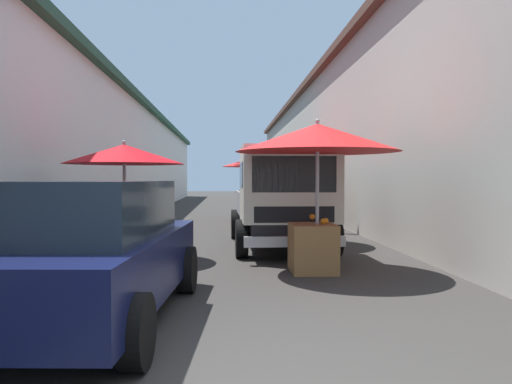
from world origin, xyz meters
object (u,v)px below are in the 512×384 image
(parked_scooter, at_px, (307,209))
(plastic_stool, at_px, (141,234))
(fruit_stall_near_right, at_px, (317,152))
(vendor_by_crates, at_px, (332,201))
(hatchback_car, at_px, (83,251))
(delivery_truck, at_px, (284,201))
(fruit_stall_far_right, at_px, (278,166))
(fruit_stall_mid_lane, at_px, (262,168))
(fruit_stall_near_left, at_px, (287,169))
(fruit_stall_far_left, at_px, (122,172))

(parked_scooter, bearing_deg, plastic_stool, 146.11)
(fruit_stall_near_right, xyz_separation_m, vendor_by_crates, (5.70, -1.44, -1.01))
(hatchback_car, xyz_separation_m, vendor_by_crates, (8.36, -4.32, 0.15))
(delivery_truck, height_order, plastic_stool, delivery_truck)
(fruit_stall_far_right, xyz_separation_m, hatchback_car, (-9.67, 2.97, -1.11))
(fruit_stall_mid_lane, relative_size, plastic_stool, 6.57)
(fruit_stall_near_left, relative_size, vendor_by_crates, 1.59)
(fruit_stall_near_left, height_order, fruit_stall_mid_lane, fruit_stall_mid_lane)
(fruit_stall_far_left, height_order, delivery_truck, fruit_stall_far_left)
(hatchback_car, xyz_separation_m, delivery_truck, (4.86, -2.61, 0.30))
(fruit_stall_far_right, xyz_separation_m, delivery_truck, (-4.81, 0.36, -0.80))
(fruit_stall_mid_lane, height_order, plastic_stool, fruit_stall_mid_lane)
(hatchback_car, bearing_deg, delivery_truck, -28.23)
(fruit_stall_near_left, bearing_deg, hatchback_car, 155.00)
(fruit_stall_mid_lane, distance_m, delivery_truck, 7.75)
(fruit_stall_mid_lane, bearing_deg, parked_scooter, -107.28)
(hatchback_car, bearing_deg, fruit_stall_near_left, -25.00)
(parked_scooter, bearing_deg, delivery_truck, 167.19)
(fruit_stall_near_left, relative_size, delivery_truck, 0.50)
(fruit_stall_far_left, relative_size, parked_scooter, 1.31)
(fruit_stall_near_left, bearing_deg, vendor_by_crates, -33.00)
(delivery_truck, bearing_deg, plastic_stool, 81.31)
(fruit_stall_near_right, distance_m, plastic_stool, 4.43)
(hatchback_car, xyz_separation_m, plastic_stool, (5.30, 0.30, -0.41))
(fruit_stall_near_left, xyz_separation_m, delivery_truck, (-1.19, 0.21, -0.66))
(fruit_stall_near_right, bearing_deg, vendor_by_crates, -14.17)
(fruit_stall_far_left, xyz_separation_m, delivery_truck, (0.96, -3.00, -0.56))
(fruit_stall_mid_lane, xyz_separation_m, vendor_by_crates, (-4.20, -1.62, -0.99))
(fruit_stall_far_left, bearing_deg, fruit_stall_near_right, -110.74)
(parked_scooter, bearing_deg, fruit_stall_near_left, 166.66)
(delivery_truck, distance_m, parked_scooter, 7.43)
(fruit_stall_near_left, bearing_deg, delivery_truck, 169.88)
(parked_scooter, height_order, plastic_stool, parked_scooter)
(fruit_stall_near_left, height_order, fruit_stall_far_right, fruit_stall_far_right)
(vendor_by_crates, bearing_deg, fruit_stall_near_right, 165.83)
(fruit_stall_near_left, distance_m, hatchback_car, 6.74)
(fruit_stall_near_right, distance_m, fruit_stall_mid_lane, 9.91)
(fruit_stall_far_right, distance_m, delivery_truck, 4.89)
(fruit_stall_near_right, xyz_separation_m, plastic_stool, (2.64, 3.19, -1.57))
(fruit_stall_near_left, distance_m, fruit_stall_mid_lane, 6.52)
(fruit_stall_far_left, xyz_separation_m, hatchback_car, (-3.90, -0.39, -0.86))
(fruit_stall_far_left, bearing_deg, fruit_stall_mid_lane, -19.64)
(fruit_stall_near_left, relative_size, fruit_stall_far_left, 1.14)
(hatchback_car, distance_m, vendor_by_crates, 9.41)
(fruit_stall_near_right, distance_m, hatchback_car, 4.09)
(hatchback_car, xyz_separation_m, parked_scooter, (12.08, -4.25, -0.29))
(hatchback_car, height_order, parked_scooter, hatchback_car)
(fruit_stall_near_left, xyz_separation_m, fruit_stall_far_right, (3.62, -0.15, 0.14))
(vendor_by_crates, xyz_separation_m, plastic_stool, (-3.06, 4.63, -0.56))
(hatchback_car, distance_m, delivery_truck, 5.52)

